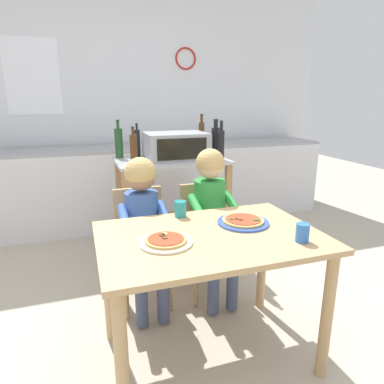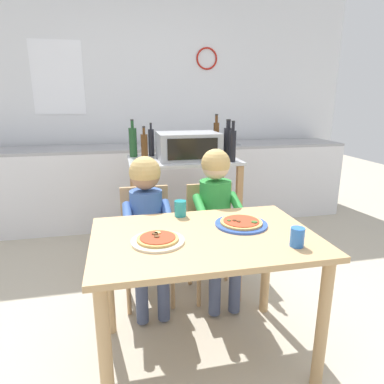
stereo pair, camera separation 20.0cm
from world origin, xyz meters
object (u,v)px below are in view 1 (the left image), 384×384
toaster_oven (176,146)px  bottle_slim_sauce (119,143)px  dining_table (210,255)px  drinking_cup_blue (302,233)px  bottle_dark_olive_oil (215,142)px  bottle_squat_spirits (221,144)px  bottle_brown_beer (134,149)px  dining_chair_left (141,238)px  dining_chair_right (206,230)px  child_in_green_shirt (212,207)px  kitchen_island_cart (171,193)px  bottle_tall_green_wine (137,143)px  bottle_clear_vinegar (201,137)px  drinking_cup_teal (180,209)px  pizza_plate_blue_rimmed (243,221)px  child_in_blue_striped_shirt (143,214)px  pizza_plate_cream (166,241)px

toaster_oven → bottle_slim_sauce: bottle_slim_sauce is taller
dining_table → drinking_cup_blue: 0.49m
toaster_oven → bottle_dark_olive_oil: (0.33, -0.09, 0.03)m
bottle_slim_sauce → bottle_squat_spirits: size_ratio=0.99×
dining_table → drinking_cup_blue: size_ratio=12.34×
bottle_slim_sauce → bottle_brown_beer: bottle_slim_sauce is taller
dining_chair_left → dining_chair_right: same height
bottle_dark_olive_oil → child_in_green_shirt: 0.80m
kitchen_island_cart → bottle_tall_green_wine: bearing=140.4°
toaster_oven → bottle_clear_vinegar: bottle_clear_vinegar is taller
bottle_tall_green_wine → drinking_cup_teal: size_ratio=3.15×
bottle_tall_green_wine → bottle_slim_sauce: 0.17m
dining_table → bottle_squat_spirits: bearing=64.6°
child_in_green_shirt → bottle_squat_spirits: bearing=62.0°
child_in_green_shirt → pizza_plate_blue_rimmed: size_ratio=3.71×
dining_table → pizza_plate_blue_rimmed: 0.28m
bottle_clear_vinegar → bottle_squat_spirits: bottle_clear_vinegar is taller
dining_chair_left → drinking_cup_teal: size_ratio=8.52×
toaster_oven → bottle_dark_olive_oil: 0.35m
pizza_plate_blue_rimmed → drinking_cup_blue: 0.36m
bottle_squat_spirits → dining_chair_right: bottle_squat_spirits is taller
toaster_oven → drinking_cup_teal: (-0.25, -0.99, -0.24)m
bottle_dark_olive_oil → drinking_cup_blue: bottle_dark_olive_oil is taller
dining_chair_right → dining_table: bearing=-109.2°
bottle_brown_beer → bottle_squat_spirits: bottle_squat_spirits is taller
bottle_slim_sauce → bottle_dark_olive_oil: size_ratio=0.97×
bottle_tall_green_wine → child_in_green_shirt: 1.09m
dining_table → bottle_slim_sauce: bearing=100.2°
bottle_slim_sauce → bottle_squat_spirits: (0.80, -0.43, 0.00)m
bottle_slim_sauce → bottle_brown_beer: 0.37m
bottle_brown_beer → drinking_cup_teal: bearing=-81.1°
bottle_tall_green_wine → pizza_plate_blue_rimmed: (0.34, -1.44, -0.28)m
bottle_clear_vinegar → bottle_squat_spirits: bearing=-89.4°
child_in_blue_striped_shirt → toaster_oven: bearing=59.4°
bottle_brown_beer → pizza_plate_blue_rimmed: 1.19m
pizza_plate_cream → child_in_blue_striped_shirt: bearing=90.0°
bottle_squat_spirits → dining_table: bottle_squat_spirits is taller
kitchen_island_cart → bottle_clear_vinegar: bearing=32.9°
dining_chair_right → bottle_squat_spirits: bearing=55.9°
drinking_cup_teal → bottle_brown_beer: bearing=98.9°
dining_chair_left → pizza_plate_cream: bearing=-90.0°
dining_chair_right → child_in_green_shirt: child_in_green_shirt is taller
kitchen_island_cart → bottle_brown_beer: bearing=-155.7°
toaster_oven → dining_table: size_ratio=0.45×
toaster_oven → dining_chair_left: size_ratio=0.64×
bottle_brown_beer → dining_table: bottle_brown_beer is taller
bottle_tall_green_wine → drinking_cup_teal: (0.04, -1.22, -0.25)m
bottle_squat_spirits → child_in_blue_striped_shirt: bottle_squat_spirits is taller
dining_chair_left → bottle_slim_sauce: bearing=91.9°
bottle_dark_olive_oil → pizza_plate_blue_rimmed: size_ratio=1.18×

